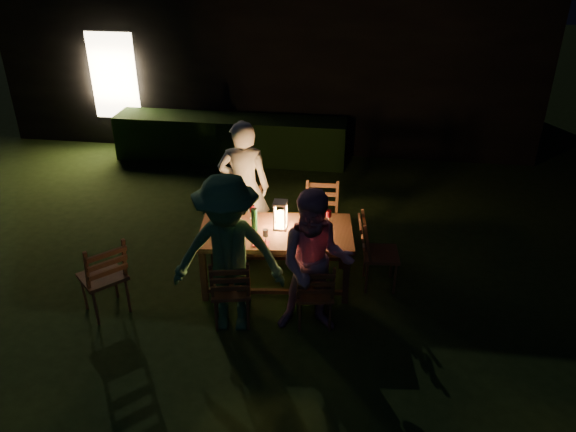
# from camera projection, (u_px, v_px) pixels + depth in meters

# --- Properties ---
(garden_envelope) EXTENTS (40.00, 40.00, 3.20)m
(garden_envelope) POSITION_uv_depth(u_px,v_px,m) (277.00, 47.00, 11.73)
(garden_envelope) COLOR black
(garden_envelope) RESTS_ON ground
(dining_table) EXTENTS (1.88, 1.09, 0.75)m
(dining_table) POSITION_uv_depth(u_px,v_px,m) (276.00, 236.00, 6.60)
(dining_table) COLOR #502C1A
(dining_table) RESTS_ON ground
(chair_near_left) EXTENTS (0.50, 0.53, 0.93)m
(chair_near_left) POSITION_uv_depth(u_px,v_px,m) (232.00, 301.00, 6.12)
(chair_near_left) COLOR #502C1A
(chair_near_left) RESTS_ON ground
(chair_near_right) EXTENTS (0.46, 0.49, 0.89)m
(chair_near_right) POSITION_uv_depth(u_px,v_px,m) (314.00, 304.00, 6.10)
(chair_near_right) COLOR #502C1A
(chair_near_right) RESTS_ON ground
(chair_far_left) EXTENTS (0.41, 0.45, 0.92)m
(chair_far_left) POSITION_uv_depth(u_px,v_px,m) (246.00, 232.00, 7.48)
(chair_far_left) COLOR #502C1A
(chair_far_left) RESTS_ON ground
(chair_far_right) EXTENTS (0.46, 0.49, 0.98)m
(chair_far_right) POSITION_uv_depth(u_px,v_px,m) (321.00, 232.00, 7.44)
(chair_far_right) COLOR #502C1A
(chair_far_right) RESTS_ON ground
(chair_end) EXTENTS (0.50, 0.47, 0.97)m
(chair_end) POSITION_uv_depth(u_px,v_px,m) (378.00, 264.00, 6.75)
(chair_end) COLOR #502C1A
(chair_end) RESTS_ON ground
(chair_spare) EXTENTS (0.67, 0.66, 1.02)m
(chair_spare) POSITION_uv_depth(u_px,v_px,m) (106.00, 289.00, 6.28)
(chair_spare) COLOR #502C1A
(chair_spare) RESTS_ON ground
(person_house_side) EXTENTS (0.70, 0.50, 1.81)m
(person_house_side) POSITION_uv_depth(u_px,v_px,m) (244.00, 188.00, 7.23)
(person_house_side) COLOR beige
(person_house_side) RESTS_ON ground
(person_opp_right) EXTENTS (0.87, 0.71, 1.65)m
(person_opp_right) POSITION_uv_depth(u_px,v_px,m) (315.00, 264.00, 5.79)
(person_opp_right) COLOR #B97F9B
(person_opp_right) RESTS_ON ground
(person_opp_left) EXTENTS (1.23, 0.80, 1.80)m
(person_opp_left) POSITION_uv_depth(u_px,v_px,m) (228.00, 256.00, 5.78)
(person_opp_left) COLOR #346840
(person_opp_left) RESTS_ON ground
(lantern) EXTENTS (0.16, 0.16, 0.35)m
(lantern) POSITION_uv_depth(u_px,v_px,m) (280.00, 216.00, 6.53)
(lantern) COLOR white
(lantern) RESTS_ON dining_table
(plate_far_left) EXTENTS (0.25, 0.25, 0.01)m
(plate_far_left) POSITION_uv_depth(u_px,v_px,m) (231.00, 220.00, 6.77)
(plate_far_left) COLOR white
(plate_far_left) RESTS_ON dining_table
(plate_near_left) EXTENTS (0.25, 0.25, 0.01)m
(plate_near_left) POSITION_uv_depth(u_px,v_px,m) (227.00, 239.00, 6.38)
(plate_near_left) COLOR white
(plate_near_left) RESTS_ON dining_table
(plate_far_right) EXTENTS (0.25, 0.25, 0.01)m
(plate_far_right) POSITION_uv_depth(u_px,v_px,m) (314.00, 221.00, 6.74)
(plate_far_right) COLOR white
(plate_far_right) RESTS_ON dining_table
(plate_near_right) EXTENTS (0.25, 0.25, 0.01)m
(plate_near_right) POSITION_uv_depth(u_px,v_px,m) (315.00, 240.00, 6.36)
(plate_near_right) COLOR white
(plate_near_right) RESTS_ON dining_table
(wineglass_a) EXTENTS (0.06, 0.06, 0.18)m
(wineglass_a) POSITION_uv_depth(u_px,v_px,m) (252.00, 212.00, 6.78)
(wineglass_a) COLOR #59070F
(wineglass_a) RESTS_ON dining_table
(wineglass_b) EXTENTS (0.06, 0.06, 0.18)m
(wineglass_b) POSITION_uv_depth(u_px,v_px,m) (213.00, 228.00, 6.44)
(wineglass_b) COLOR #59070F
(wineglass_b) RESTS_ON dining_table
(wineglass_c) EXTENTS (0.06, 0.06, 0.18)m
(wineglass_c) POSITION_uv_depth(u_px,v_px,m) (301.00, 236.00, 6.27)
(wineglass_c) COLOR #59070F
(wineglass_c) RESTS_ON dining_table
(wineglass_d) EXTENTS (0.06, 0.06, 0.18)m
(wineglass_d) POSITION_uv_depth(u_px,v_px,m) (329.00, 217.00, 6.67)
(wineglass_d) COLOR #59070F
(wineglass_d) RESTS_ON dining_table
(wineglass_e) EXTENTS (0.06, 0.06, 0.18)m
(wineglass_e) POSITION_uv_depth(u_px,v_px,m) (266.00, 237.00, 6.26)
(wineglass_e) COLOR silver
(wineglass_e) RESTS_ON dining_table
(bottle_table) EXTENTS (0.07, 0.07, 0.28)m
(bottle_table) POSITION_uv_depth(u_px,v_px,m) (254.00, 219.00, 6.51)
(bottle_table) COLOR #0F471E
(bottle_table) RESTS_ON dining_table
(napkin_left) EXTENTS (0.18, 0.14, 0.01)m
(napkin_left) POSITION_uv_depth(u_px,v_px,m) (261.00, 244.00, 6.28)
(napkin_left) COLOR red
(napkin_left) RESTS_ON dining_table
(napkin_right) EXTENTS (0.18, 0.14, 0.01)m
(napkin_right) POSITION_uv_depth(u_px,v_px,m) (324.00, 244.00, 6.28)
(napkin_right) COLOR red
(napkin_right) RESTS_ON dining_table
(phone) EXTENTS (0.14, 0.07, 0.01)m
(phone) POSITION_uv_depth(u_px,v_px,m) (220.00, 242.00, 6.32)
(phone) COLOR black
(phone) RESTS_ON dining_table
(side_table) EXTENTS (0.54, 0.54, 0.72)m
(side_table) POSITION_uv_depth(u_px,v_px,m) (245.00, 163.00, 8.62)
(side_table) COLOR brown
(side_table) RESTS_ON ground
(ice_bucket) EXTENTS (0.30, 0.30, 0.22)m
(ice_bucket) POSITION_uv_depth(u_px,v_px,m) (245.00, 151.00, 8.53)
(ice_bucket) COLOR #A5A8AD
(ice_bucket) RESTS_ON side_table
(bottle_bucket_a) EXTENTS (0.07, 0.07, 0.32)m
(bottle_bucket_a) POSITION_uv_depth(u_px,v_px,m) (241.00, 149.00, 8.48)
(bottle_bucket_a) COLOR #0F471E
(bottle_bucket_a) RESTS_ON side_table
(bottle_bucket_b) EXTENTS (0.07, 0.07, 0.32)m
(bottle_bucket_b) POSITION_uv_depth(u_px,v_px,m) (248.00, 148.00, 8.53)
(bottle_bucket_b) COLOR #0F471E
(bottle_bucket_b) RESTS_ON side_table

